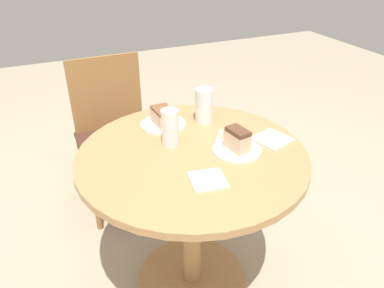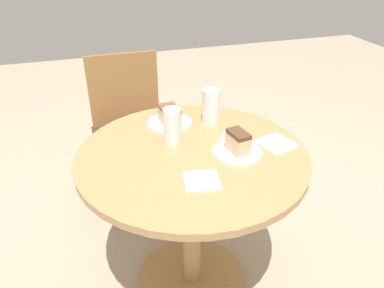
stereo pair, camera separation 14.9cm
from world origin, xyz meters
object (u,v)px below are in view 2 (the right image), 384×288
object	(u,v)px
plate_far	(170,123)
glass_water	(211,108)
glass_lemonade	(172,128)
cake_slice_far	(169,115)
plate_near	(237,153)
cake_slice_near	(238,142)
chair	(130,127)

from	to	relation	value
plate_far	glass_water	distance (m)	0.20
plate_far	glass_lemonade	world-z (taller)	glass_lemonade
cake_slice_far	glass_water	world-z (taller)	glass_water
plate_near	glass_lemonade	distance (m)	0.29
cake_slice_near	cake_slice_far	bearing A→B (deg)	119.81
plate_far	cake_slice_near	bearing A→B (deg)	-60.19
chair	cake_slice_near	distance (m)	1.01
cake_slice_far	cake_slice_near	bearing A→B (deg)	-60.19
cake_slice_far	glass_lemonade	distance (m)	0.18
glass_water	plate_far	bearing A→B (deg)	168.87
cake_slice_far	glass_water	bearing A→B (deg)	-11.13
cake_slice_far	glass_water	size ratio (longest dim) A/B	0.77
chair	plate_far	size ratio (longest dim) A/B	4.31
chair	cake_slice_far	world-z (taller)	chair
cake_slice_far	glass_water	distance (m)	0.19
glass_lemonade	cake_slice_near	bearing A→B (deg)	-35.44
plate_near	glass_lemonade	size ratio (longest dim) A/B	1.27
cake_slice_near	plate_near	bearing A→B (deg)	180.00
chair	cake_slice_far	distance (m)	0.66
cake_slice_near	glass_water	distance (m)	0.30
plate_near	cake_slice_far	xyz separation A→B (m)	(-0.19, 0.34, 0.04)
glass_lemonade	glass_water	world-z (taller)	glass_water
glass_lemonade	plate_near	bearing A→B (deg)	-35.44
cake_slice_near	glass_lemonade	distance (m)	0.28
cake_slice_far	plate_far	bearing A→B (deg)	0.00
plate_near	cake_slice_near	xyz separation A→B (m)	(0.00, 0.00, 0.05)
plate_far	chair	bearing A→B (deg)	101.70
plate_near	glass_water	world-z (taller)	glass_water
cake_slice_near	cake_slice_far	world-z (taller)	cake_slice_near
cake_slice_far	glass_lemonade	xyz separation A→B (m)	(-0.03, -0.18, 0.02)
plate_near	glass_lemonade	world-z (taller)	glass_lemonade
chair	cake_slice_near	world-z (taller)	chair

